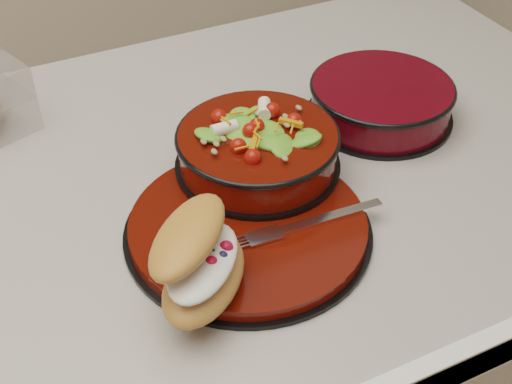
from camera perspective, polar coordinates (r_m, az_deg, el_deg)
name	(u,v)px	position (r m, az deg, el deg)	size (l,w,h in m)	color
dinner_plate	(249,227)	(0.81, -0.57, -2.84)	(0.28, 0.28, 0.02)	black
salad_bowl	(258,145)	(0.86, 0.13, 3.82)	(0.20, 0.20, 0.09)	black
croissant	(201,260)	(0.71, -4.44, -5.44)	(0.14, 0.16, 0.08)	#C87C3D
fork	(311,222)	(0.80, 4.39, -2.43)	(0.17, 0.03, 0.00)	silver
extra_bowl	(381,100)	(1.00, 9.97, 7.30)	(0.20, 0.20, 0.05)	black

